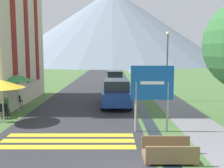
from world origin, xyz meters
name	(u,v)px	position (x,y,z in m)	size (l,w,h in m)	color
ground_plane	(119,87)	(0.00, 20.00, 0.00)	(160.00, 160.00, 0.00)	#476B38
road	(100,78)	(-2.50, 30.00, 0.00)	(6.40, 60.00, 0.01)	#2D2D33
footpath	(142,78)	(3.60, 30.00, 0.00)	(2.20, 60.00, 0.01)	slate
drainage_channel	(126,78)	(1.20, 30.00, 0.00)	(0.60, 60.00, 0.00)	black
crosswalk_marking	(69,141)	(-2.50, 3.71, 0.01)	(5.44, 1.84, 0.01)	yellow
mountain_distant	(113,27)	(-0.57, 89.09, 13.59)	(80.03, 80.03, 27.17)	slate
road_sign	(153,88)	(1.10, 4.96, 1.99)	(1.93, 0.11, 3.01)	#9E9EA3
footbridge	(169,153)	(1.20, 1.90, 0.23)	(1.70, 1.10, 0.65)	brown
parked_car_near	(117,93)	(-0.40, 10.61, 0.91)	(1.97, 4.50, 1.82)	navy
parked_car_far	(116,80)	(-0.41, 19.26, 0.91)	(1.85, 3.89, 1.82)	#28663D
cafe_chair_far_right	(19,100)	(-6.86, 9.97, 0.51)	(0.40, 0.40, 0.85)	black
cafe_chair_near_right	(5,109)	(-6.59, 7.29, 0.51)	(0.40, 0.40, 0.85)	black
cafe_chair_near_left	(0,110)	(-6.80, 7.15, 0.51)	(0.40, 0.40, 0.85)	black
cafe_umbrella_front_yellow	(3,84)	(-6.31, 6.47, 2.00)	(2.27, 2.27, 2.21)	#B7B2A8
cafe_umbrella_middle_green	(18,78)	(-6.46, 9.00, 2.07)	(2.05, 2.05, 2.27)	#B7B2A8
person_seated_near	(6,104)	(-6.80, 7.93, 0.67)	(0.32, 0.32, 1.21)	#282833
streetlamp	(168,60)	(3.38, 12.38, 3.05)	(0.28, 0.28, 5.14)	#515156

